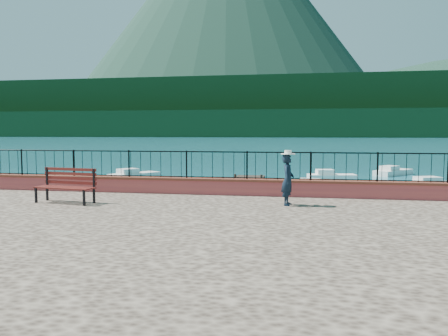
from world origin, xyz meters
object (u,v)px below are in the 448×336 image
(boat_1, at_px, (318,186))
(boat_5, at_px, (393,170))
(boat_4, at_px, (332,175))
(person, at_px, (288,180))
(boat_2, at_px, (436,183))
(park_bench, at_px, (66,193))
(boat_3, at_px, (135,173))
(boat_0, at_px, (150,193))

(boat_1, height_order, boat_5, same)
(boat_5, bearing_deg, boat_4, 173.54)
(person, distance_m, boat_1, 11.93)
(boat_1, distance_m, boat_2, 7.54)
(boat_2, bearing_deg, boat_5, 73.70)
(park_bench, relative_size, boat_4, 0.61)
(boat_3, bearing_deg, park_bench, -132.09)
(person, bearing_deg, boat_0, 51.76)
(boat_0, height_order, boat_4, same)
(boat_5, bearing_deg, boat_0, 178.21)
(boat_2, xyz_separation_m, boat_5, (-0.75, 8.75, 0.00))
(boat_2, relative_size, boat_4, 1.17)
(boat_5, bearing_deg, boat_2, -134.57)
(boat_2, relative_size, boat_3, 1.01)
(park_bench, height_order, person, person)
(boat_1, relative_size, boat_2, 0.86)
(person, xyz_separation_m, boat_3, (-11.75, 17.04, -1.58))
(boat_1, bearing_deg, boat_0, -145.07)
(boat_1, distance_m, boat_4, 6.81)
(boat_0, height_order, boat_3, same)
(person, bearing_deg, boat_4, -0.35)
(boat_3, distance_m, boat_5, 20.34)
(person, bearing_deg, boat_3, 42.05)
(person, bearing_deg, boat_1, 0.87)
(boat_1, bearing_deg, boat_4, 86.16)
(boat_2, bearing_deg, boat_0, -175.77)
(boat_1, bearing_deg, park_bench, -117.33)
(person, xyz_separation_m, boat_5, (7.63, 23.22, -1.58))
(boat_1, xyz_separation_m, boat_2, (7.03, 2.72, 0.00))
(person, relative_size, boat_3, 0.40)
(boat_0, bearing_deg, boat_2, 5.77)
(park_bench, relative_size, boat_5, 0.52)
(boat_3, relative_size, boat_4, 1.16)
(park_bench, distance_m, boat_0, 8.03)
(boat_4, bearing_deg, boat_5, 32.89)
(person, xyz_separation_m, boat_2, (8.39, 14.47, -1.58))
(park_bench, bearing_deg, boat_1, 65.38)
(person, distance_m, boat_0, 10.12)
(boat_3, bearing_deg, boat_5, -39.58)
(park_bench, height_order, boat_1, park_bench)
(park_bench, distance_m, boat_3, 18.51)
(park_bench, relative_size, person, 1.31)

